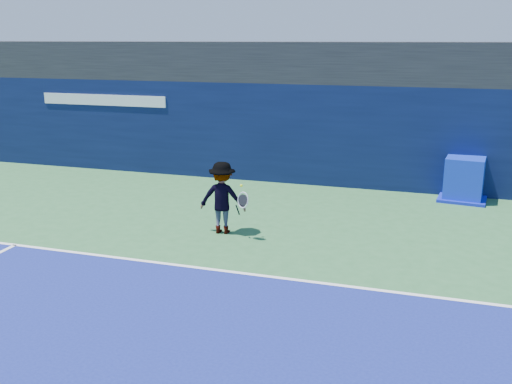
% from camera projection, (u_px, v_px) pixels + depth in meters
% --- Properties ---
extents(ground, '(80.00, 80.00, 0.00)m').
position_uv_depth(ground, '(165.00, 353.00, 8.04)').
color(ground, '#2C6234').
rests_on(ground, ground).
extents(baseline, '(24.00, 0.10, 0.01)m').
position_uv_depth(baseline, '(235.00, 272.00, 10.80)').
color(baseline, white).
rests_on(baseline, ground).
extents(stadium_band, '(36.00, 3.00, 1.20)m').
position_uv_depth(stadium_band, '(324.00, 62.00, 17.71)').
color(stadium_band, black).
rests_on(stadium_band, back_wall_assembly).
extents(back_wall_assembly, '(36.00, 1.03, 3.00)m').
position_uv_depth(back_wall_assembly, '(316.00, 134.00, 17.33)').
color(back_wall_assembly, '#091236').
rests_on(back_wall_assembly, ground).
extents(equipment_cart, '(1.38, 1.38, 1.19)m').
position_uv_depth(equipment_cart, '(464.00, 180.00, 15.59)').
color(equipment_cart, '#0C24B1').
rests_on(equipment_cart, ground).
extents(tennis_player, '(1.30, 0.74, 1.65)m').
position_uv_depth(tennis_player, '(222.00, 198.00, 12.85)').
color(tennis_player, white).
rests_on(tennis_player, ground).
extents(tennis_ball, '(0.06, 0.06, 0.06)m').
position_uv_depth(tennis_ball, '(241.00, 186.00, 12.42)').
color(tennis_ball, '#CCEA1A').
rests_on(tennis_ball, ground).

